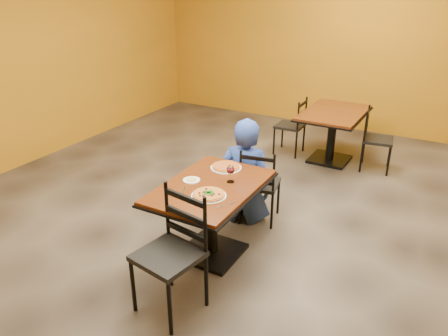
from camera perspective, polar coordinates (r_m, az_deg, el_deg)
The scene contains 18 objects.
floor at distance 4.75m, azimuth 1.48°, elevation -8.05°, with size 7.00×8.00×0.01m, color black.
wall_back at distance 7.87m, azimuth 15.84°, elevation 15.64°, with size 7.00×0.01×3.00m, color #B57114.
table_main at distance 4.09m, azimuth -1.71°, elevation -4.67°, with size 0.83×1.23×0.75m.
table_second at distance 6.46m, azimuth 14.02°, elevation 5.53°, with size 0.84×1.23×0.75m.
chair_main_near at distance 3.49m, azimuth -7.28°, elevation -11.40°, with size 0.46×0.46×1.01m, color black, non-canonical shape.
chair_main_far at distance 4.77m, azimuth 4.75°, elevation -2.06°, with size 0.39×0.39×0.86m, color black, non-canonical shape.
chair_second_left at distance 6.68m, azimuth 8.59°, elevation 5.45°, with size 0.39×0.39×0.86m, color black, non-canonical shape.
chair_second_right at distance 6.37m, azimuth 19.46°, elevation 3.45°, with size 0.39×0.39×0.87m, color black, non-canonical shape.
diner at distance 4.74m, azimuth 2.84°, elevation -0.19°, with size 0.59×0.39×1.16m, color navy.
plate_main at distance 3.81m, azimuth -2.01°, elevation -3.64°, with size 0.31×0.31×0.01m, color white.
pizza_main at distance 3.80m, azimuth -2.01°, elevation -3.43°, with size 0.28×0.28×0.02m, color maroon.
plate_far at distance 4.35m, azimuth 0.27°, elevation 0.04°, with size 0.31×0.31×0.01m, color white.
pizza_far at distance 4.34m, azimuth 0.27°, elevation 0.24°, with size 0.28×0.28×0.02m, color #B27822.
side_plate at distance 4.10m, azimuth -4.27°, elevation -1.60°, with size 0.16×0.16×0.01m, color white.
dip at distance 4.09m, azimuth -4.27°, elevation -1.48°, with size 0.09×0.09×0.01m, color tan.
wine_glass at distance 4.03m, azimuth 0.85°, elevation -0.67°, with size 0.08×0.08×0.18m, color white, non-canonical shape.
fork at distance 3.89m, azimuth -5.38°, elevation -3.12°, with size 0.01×0.19×0.00m, color silver.
knife at distance 3.67m, azimuth 0.30°, elevation -4.82°, with size 0.01×0.21×0.00m, color silver.
Camera 1 is at (1.86, -3.58, 2.51)m, focal length 35.01 mm.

